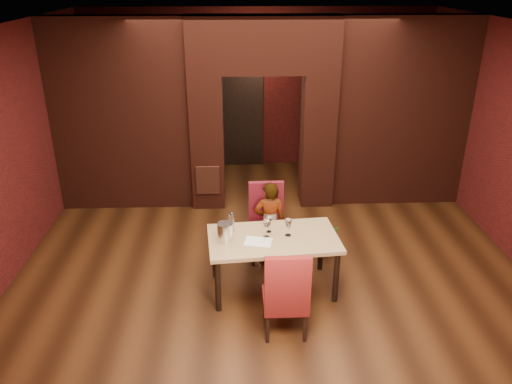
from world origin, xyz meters
TOP-DOWN VIEW (x-y plane):
  - floor at (0.00, 0.00)m, footprint 8.00×8.00m
  - ceiling at (0.00, 0.00)m, footprint 7.00×8.00m
  - wall_back at (0.00, 4.00)m, footprint 7.00×0.04m
  - wall_left at (-3.50, 0.00)m, footprint 0.04×8.00m
  - pillar_left at (-0.95, 2.00)m, footprint 0.55×0.55m
  - pillar_right at (0.95, 2.00)m, footprint 0.55×0.55m
  - lintel at (0.00, 2.00)m, footprint 2.45×0.55m
  - wing_wall_left at (-2.36, 2.00)m, footprint 2.28×0.35m
  - wing_wall_right at (2.36, 2.00)m, footprint 2.28×0.35m
  - vent_panel at (-0.95, 1.71)m, footprint 0.40×0.03m
  - rear_door at (-0.40, 3.94)m, footprint 0.90×0.08m
  - rear_door_frame at (-0.40, 3.90)m, footprint 1.02×0.04m
  - dining_table at (-0.01, -0.70)m, footprint 1.70×1.06m
  - chair_far at (-0.03, 0.07)m, footprint 0.52×0.52m
  - chair_near at (0.07, -1.54)m, footprint 0.50×0.50m
  - person_seated at (-0.00, -0.01)m, footprint 0.45×0.30m
  - wine_glass_a at (-0.09, -0.70)m, footprint 0.09×0.09m
  - wine_glass_b at (-0.05, -0.56)m, footprint 0.08×0.08m
  - wine_glass_c at (0.18, -0.67)m, footprint 0.09×0.09m
  - tasting_sheet at (-0.20, -0.81)m, footprint 0.37×0.30m
  - wine_bucket at (-0.60, -0.77)m, footprint 0.20×0.20m
  - water_bottle at (-0.53, -0.54)m, footprint 0.06×0.06m
  - potted_plant at (0.79, 0.17)m, footprint 0.52×0.49m

SIDE VIEW (x-z plane):
  - floor at x=0.00m, z-range 0.00..0.00m
  - potted_plant at x=0.79m, z-range 0.00..0.46m
  - dining_table at x=-0.01m, z-range 0.00..0.76m
  - chair_near at x=0.07m, z-range 0.00..1.10m
  - vent_panel at x=-0.95m, z-range 0.30..0.80m
  - chair_far at x=-0.03m, z-range 0.00..1.10m
  - person_seated at x=0.00m, z-range 0.00..1.21m
  - tasting_sheet at x=-0.20m, z-range 0.76..0.77m
  - wine_glass_b at x=-0.05m, z-range 0.76..0.97m
  - wine_glass_c at x=0.18m, z-range 0.76..0.99m
  - wine_glass_a at x=-0.09m, z-range 0.76..0.99m
  - wine_bucket at x=-0.60m, z-range 0.76..1.00m
  - water_bottle at x=-0.53m, z-range 0.76..1.04m
  - rear_door at x=-0.40m, z-range 0.00..2.10m
  - rear_door_frame at x=-0.40m, z-range -0.06..2.16m
  - pillar_left at x=-0.95m, z-range 0.00..2.30m
  - pillar_right at x=0.95m, z-range 0.00..2.30m
  - wall_back at x=0.00m, z-range 0.00..3.20m
  - wall_left at x=-3.50m, z-range 0.00..3.20m
  - wing_wall_left at x=-2.36m, z-range 0.00..3.20m
  - wing_wall_right at x=2.36m, z-range 0.00..3.20m
  - lintel at x=0.00m, z-range 2.30..3.20m
  - ceiling at x=0.00m, z-range 3.18..3.22m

